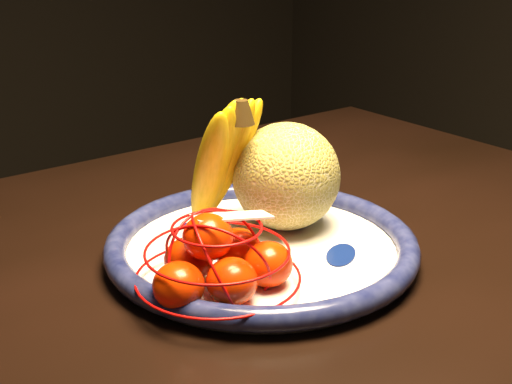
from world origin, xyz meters
TOP-DOWN VIEW (x-y plane):
  - fruit_bowl at (0.24, 0.06)m, footprint 0.32×0.32m
  - cantaloupe at (0.30, 0.08)m, footprint 0.12×0.12m
  - banana_bunch at (0.23, 0.12)m, footprint 0.10×0.10m
  - mandarin_bag at (0.16, 0.01)m, footprint 0.19×0.19m
  - price_tag at (0.18, 0.01)m, footprint 0.08×0.04m

SIDE VIEW (x-z plane):
  - fruit_bowl at x=0.24m, z-range 0.78..0.80m
  - mandarin_bag at x=0.16m, z-range 0.77..0.86m
  - cantaloupe at x=0.30m, z-range 0.79..0.91m
  - price_tag at x=0.18m, z-range 0.85..0.86m
  - banana_bunch at x=0.23m, z-range 0.79..0.95m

